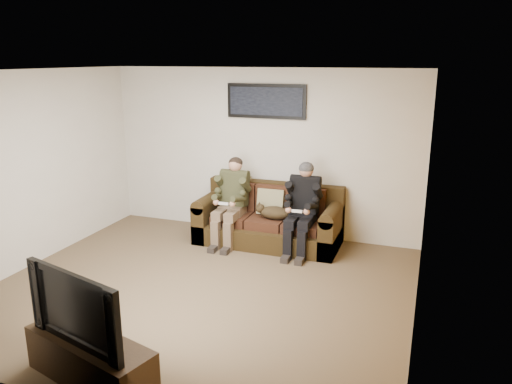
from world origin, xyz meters
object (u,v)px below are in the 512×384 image
at_px(television, 85,305).
at_px(framed_poster, 266,101).
at_px(person_left, 232,196).
at_px(tv_stand, 91,360).
at_px(person_right, 303,203).
at_px(sofa, 270,221).
at_px(cat, 274,212).

bearing_deg(television, framed_poster, 102.88).
bearing_deg(person_left, tv_stand, -87.59).
relative_size(person_left, person_right, 0.99).
bearing_deg(sofa, cat, -55.93).
height_order(person_left, cat, person_left).
bearing_deg(person_left, sofa, 18.00).
bearing_deg(framed_poster, person_left, -121.78).
bearing_deg(person_left, cat, 1.45).
relative_size(person_right, framed_poster, 1.03).
bearing_deg(person_right, person_left, -179.98).
bearing_deg(person_left, television, -87.59).
bearing_deg(tv_stand, cat, 97.60).
bearing_deg(person_left, framed_poster, 58.22).
height_order(person_right, framed_poster, framed_poster).
xyz_separation_m(person_left, cat, (0.66, 0.02, -0.19)).
xyz_separation_m(person_left, television, (0.15, -3.60, 0.01)).
distance_m(framed_poster, television, 4.39).
bearing_deg(cat, person_right, -2.12).
bearing_deg(sofa, television, -96.06).
relative_size(framed_poster, television, 1.09).
bearing_deg(tv_stand, person_left, 108.05).
xyz_separation_m(sofa, tv_stand, (-0.40, -3.78, -0.13)).
bearing_deg(person_right, tv_stand, -104.85).
distance_m(person_right, tv_stand, 3.76).
bearing_deg(cat, television, -98.05).
xyz_separation_m(cat, television, (-0.51, -3.61, 0.20)).
distance_m(cat, framed_poster, 1.69).
distance_m(sofa, cat, 0.28).
bearing_deg(sofa, person_right, -17.96).
relative_size(person_left, television, 1.12).
bearing_deg(cat, person_left, -178.55).
height_order(person_left, television, person_left).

